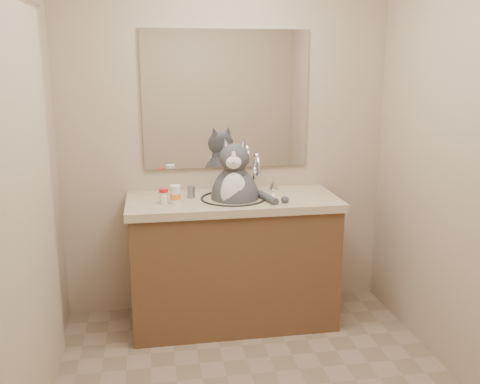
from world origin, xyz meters
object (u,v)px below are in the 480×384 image
cat (235,193)px  pill_bottle_redcap (164,196)px  pill_bottle_orange (175,195)px  grey_canister (191,192)px

cat → pill_bottle_redcap: size_ratio=6.49×
cat → pill_bottle_orange: 0.38m
cat → grey_canister: 0.28m
grey_canister → pill_bottle_orange: bearing=-128.8°
pill_bottle_redcap → pill_bottle_orange: bearing=-6.2°
cat → pill_bottle_orange: cat is taller
cat → pill_bottle_redcap: bearing=-161.6°
pill_bottle_redcap → pill_bottle_orange: 0.07m
cat → pill_bottle_orange: size_ratio=5.32×
pill_bottle_orange → grey_canister: pill_bottle_orange is taller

